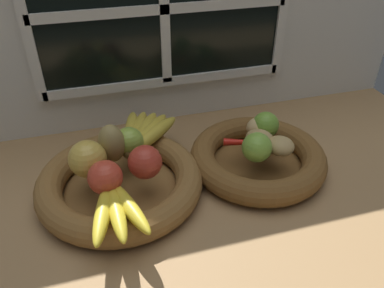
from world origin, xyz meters
TOP-DOWN VIEW (x-y plane):
  - ground_plane at (0.00, 0.00)cm, footprint 140.00×90.00cm
  - back_wall at (0.00, 29.77)cm, footprint 140.00×4.60cm
  - fruit_bowl_left at (-17.06, -0.18)cm, footprint 35.68×35.68cm
  - fruit_bowl_right at (15.15, -0.18)cm, footprint 31.85×31.85cm
  - apple_golden_left at (-22.87, 0.65)cm, footprint 7.82×7.82cm
  - apple_red_front at (-19.97, -5.71)cm, footprint 6.84×6.84cm
  - apple_green_back at (-13.76, 5.67)cm, footprint 6.49×6.49cm
  - apple_red_right at (-11.74, -3.12)cm, footprint 7.05×7.05cm
  - pear_brown at (-17.55, 4.30)cm, footprint 7.05×7.42cm
  - banana_bunch_front at (-18.99, -12.49)cm, footprint 11.74×18.10cm
  - banana_bunch_back at (-9.94, 10.89)cm, footprint 15.80×19.18cm
  - potato_large at (15.15, -0.18)cm, footprint 8.25×8.12cm
  - potato_back at (17.26, 4.48)cm, footprint 7.65×6.22cm
  - potato_small at (18.53, -3.56)cm, footprint 8.51×8.55cm
  - lime_near at (12.41, -4.28)cm, footprint 6.57×6.57cm
  - lime_far at (18.34, 3.92)cm, footprint 6.27×6.27cm
  - chili_pepper at (14.44, 0.73)cm, footprint 14.33×6.22cm

SIDE VIEW (x-z plane):
  - ground_plane at x=0.00cm, z-range -3.00..0.00cm
  - fruit_bowl_left at x=-17.06cm, z-range -0.18..5.62cm
  - fruit_bowl_right at x=15.15cm, z-range -0.17..5.63cm
  - chili_pepper at x=14.44cm, z-range 5.80..7.58cm
  - banana_bunch_front at x=-18.99cm, z-range 5.80..8.71cm
  - banana_bunch_back at x=-9.94cm, z-range 5.80..9.06cm
  - potato_small at x=18.53cm, z-range 5.80..9.84cm
  - potato_large at x=15.15cm, z-range 5.80..10.18cm
  - potato_back at x=17.26cm, z-range 5.80..10.71cm
  - lime_far at x=18.34cm, z-range 5.80..12.07cm
  - apple_green_back at x=-13.76cm, z-range 5.80..12.29cm
  - lime_near at x=12.41cm, z-range 5.80..12.37cm
  - apple_red_front at x=-19.97cm, z-range 5.80..12.64cm
  - apple_red_right at x=-11.74cm, z-range 5.80..12.85cm
  - apple_golden_left at x=-22.87cm, z-range 5.80..13.62cm
  - pear_brown at x=-17.55cm, z-range 5.80..14.53cm
  - back_wall at x=0.00cm, z-range 0.38..55.38cm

